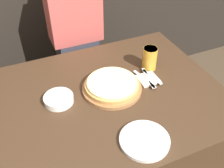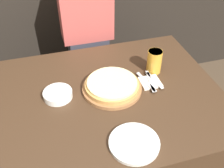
# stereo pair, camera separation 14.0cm
# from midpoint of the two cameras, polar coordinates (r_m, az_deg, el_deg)

# --- Properties ---
(dining_table) EXTENTS (1.25, 0.97, 0.77)m
(dining_table) POSITION_cam_midpoint_polar(r_m,az_deg,el_deg) (1.67, 1.22, -12.24)
(dining_table) COLOR #3D2819
(dining_table) RESTS_ON ground_plane
(pizza_on_board) EXTENTS (0.32, 0.32, 0.06)m
(pizza_on_board) POSITION_cam_midpoint_polar(r_m,az_deg,el_deg) (1.41, 2.84, -0.56)
(pizza_on_board) COLOR #99663D
(pizza_on_board) RESTS_ON dining_table
(beer_glass) EXTENTS (0.08, 0.08, 0.14)m
(beer_glass) POSITION_cam_midpoint_polar(r_m,az_deg,el_deg) (1.54, 11.81, 4.92)
(beer_glass) COLOR gold
(beer_glass) RESTS_ON dining_table
(dinner_plate) EXTENTS (0.22, 0.22, 0.02)m
(dinner_plate) POSITION_cam_midpoint_polar(r_m,az_deg,el_deg) (1.18, 8.34, -12.79)
(dinner_plate) COLOR silver
(dinner_plate) RESTS_ON dining_table
(side_bowl) EXTENTS (0.15, 0.15, 0.04)m
(side_bowl) POSITION_cam_midpoint_polar(r_m,az_deg,el_deg) (1.38, -8.90, -2.37)
(side_bowl) COLOR silver
(side_bowl) RESTS_ON dining_table
(napkin_stack) EXTENTS (0.11, 0.11, 0.01)m
(napkin_stack) POSITION_cam_midpoint_polar(r_m,az_deg,el_deg) (1.49, 10.99, 0.28)
(napkin_stack) COLOR silver
(napkin_stack) RESTS_ON dining_table
(fork) EXTENTS (0.05, 0.19, 0.00)m
(fork) POSITION_cam_midpoint_polar(r_m,az_deg,el_deg) (1.47, 10.15, 0.36)
(fork) COLOR silver
(fork) RESTS_ON napkin_stack
(dinner_knife) EXTENTS (0.05, 0.19, 0.00)m
(dinner_knife) POSITION_cam_midpoint_polar(r_m,az_deg,el_deg) (1.48, 11.03, 0.53)
(dinner_knife) COLOR silver
(dinner_knife) RESTS_ON napkin_stack
(spoon) EXTENTS (0.05, 0.16, 0.00)m
(spoon) POSITION_cam_midpoint_polar(r_m,az_deg,el_deg) (1.49, 11.90, 0.70)
(spoon) COLOR silver
(spoon) RESTS_ON napkin_stack
(diner_person) EXTENTS (0.35, 0.20, 1.37)m
(diner_person) POSITION_cam_midpoint_polar(r_m,az_deg,el_deg) (1.97, -3.28, 8.62)
(diner_person) COLOR #33333D
(diner_person) RESTS_ON ground_plane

